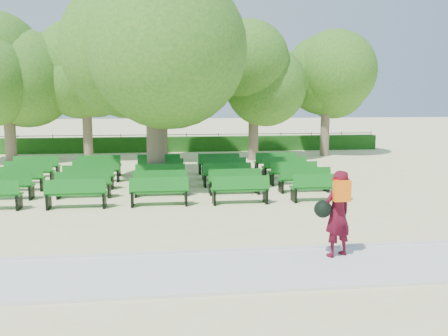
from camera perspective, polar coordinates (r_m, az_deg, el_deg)
The scene contains 9 objects.
ground at distance 16.83m, azimuth -5.16°, elevation -3.31°, with size 120.00×120.00×0.00m, color beige.
paving at distance 9.69m, azimuth -3.47°, elevation -11.85°, with size 30.00×2.20×0.06m, color silver.
curb at distance 10.77m, azimuth -3.89°, elevation -9.66°, with size 30.00×0.12×0.10m, color silver.
hedge at distance 30.63m, azimuth -6.15°, elevation 2.72°, with size 26.00×0.70×0.90m, color #1B5014.
fence at distance 31.07m, azimuth -6.15°, elevation 1.96°, with size 26.00×0.10×1.02m, color black, non-canonical shape.
tree_line at distance 26.70m, azimuth -5.96°, elevation 0.95°, with size 21.80×6.80×7.04m, color #3B711E, non-canonical shape.
bench_array at distance 18.61m, azimuth -7.30°, elevation -1.95°, with size 1.83×0.66×1.14m.
tree_among at distance 18.68m, azimuth -8.04°, elevation 13.66°, with size 5.59×5.59×7.70m.
person at distance 10.52m, azimuth 12.74°, elevation -4.97°, with size 0.90×0.66×1.80m.
Camera 1 is at (-0.58, -16.48, 3.35)m, focal length 40.00 mm.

